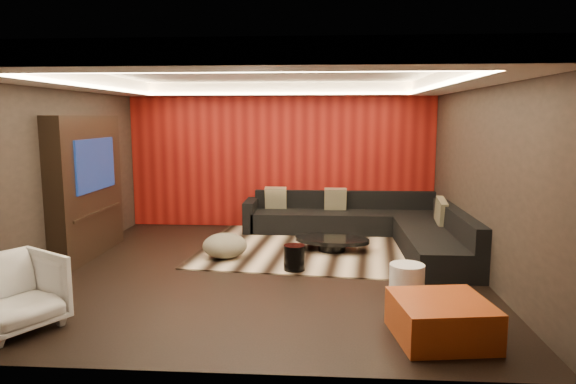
# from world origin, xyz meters

# --- Properties ---
(floor) EXTENTS (6.00, 6.00, 0.02)m
(floor) POSITION_xyz_m (0.00, 0.00, -0.01)
(floor) COLOR black
(floor) RESTS_ON ground
(ceiling) EXTENTS (6.00, 6.00, 0.02)m
(ceiling) POSITION_xyz_m (0.00, 0.00, 2.81)
(ceiling) COLOR silver
(ceiling) RESTS_ON ground
(wall_back) EXTENTS (6.00, 0.02, 2.80)m
(wall_back) POSITION_xyz_m (0.00, 3.01, 1.40)
(wall_back) COLOR black
(wall_back) RESTS_ON ground
(wall_left) EXTENTS (0.02, 6.00, 2.80)m
(wall_left) POSITION_xyz_m (-3.01, 0.00, 1.40)
(wall_left) COLOR black
(wall_left) RESTS_ON ground
(wall_right) EXTENTS (0.02, 6.00, 2.80)m
(wall_right) POSITION_xyz_m (3.01, 0.00, 1.40)
(wall_right) COLOR black
(wall_right) RESTS_ON ground
(red_feature_wall) EXTENTS (5.98, 0.05, 2.78)m
(red_feature_wall) POSITION_xyz_m (0.00, 2.97, 1.40)
(red_feature_wall) COLOR #6B0C0A
(red_feature_wall) RESTS_ON ground
(soffit_back) EXTENTS (6.00, 0.60, 0.22)m
(soffit_back) POSITION_xyz_m (0.00, 2.70, 2.69)
(soffit_back) COLOR silver
(soffit_back) RESTS_ON ground
(soffit_front) EXTENTS (6.00, 0.60, 0.22)m
(soffit_front) POSITION_xyz_m (0.00, -2.70, 2.69)
(soffit_front) COLOR silver
(soffit_front) RESTS_ON ground
(soffit_left) EXTENTS (0.60, 4.80, 0.22)m
(soffit_left) POSITION_xyz_m (-2.70, 0.00, 2.69)
(soffit_left) COLOR silver
(soffit_left) RESTS_ON ground
(soffit_right) EXTENTS (0.60, 4.80, 0.22)m
(soffit_right) POSITION_xyz_m (2.70, 0.00, 2.69)
(soffit_right) COLOR silver
(soffit_right) RESTS_ON ground
(cove_back) EXTENTS (4.80, 0.08, 0.04)m
(cove_back) POSITION_xyz_m (0.00, 2.36, 2.60)
(cove_back) COLOR #FFD899
(cove_back) RESTS_ON ground
(cove_front) EXTENTS (4.80, 0.08, 0.04)m
(cove_front) POSITION_xyz_m (0.00, -2.36, 2.60)
(cove_front) COLOR #FFD899
(cove_front) RESTS_ON ground
(cove_left) EXTENTS (0.08, 4.80, 0.04)m
(cove_left) POSITION_xyz_m (-2.36, 0.00, 2.60)
(cove_left) COLOR #FFD899
(cove_left) RESTS_ON ground
(cove_right) EXTENTS (0.08, 4.80, 0.04)m
(cove_right) POSITION_xyz_m (2.36, 0.00, 2.60)
(cove_right) COLOR #FFD899
(cove_right) RESTS_ON ground
(tv_surround) EXTENTS (0.30, 2.00, 2.20)m
(tv_surround) POSITION_xyz_m (-2.85, 0.60, 1.10)
(tv_surround) COLOR black
(tv_surround) RESTS_ON ground
(tv_screen) EXTENTS (0.04, 1.30, 0.80)m
(tv_screen) POSITION_xyz_m (-2.69, 0.60, 1.45)
(tv_screen) COLOR black
(tv_screen) RESTS_ON ground
(tv_shelf) EXTENTS (0.04, 1.60, 0.04)m
(tv_shelf) POSITION_xyz_m (-2.69, 0.60, 0.70)
(tv_shelf) COLOR black
(tv_shelf) RESTS_ON ground
(rug) EXTENTS (4.28, 3.38, 0.02)m
(rug) POSITION_xyz_m (0.86, 1.23, 0.01)
(rug) COLOR beige
(rug) RESTS_ON floor
(coffee_table) EXTENTS (1.44, 1.44, 0.21)m
(coffee_table) POSITION_xyz_m (0.98, 1.11, 0.12)
(coffee_table) COLOR black
(coffee_table) RESTS_ON rug
(drum_stool) EXTENTS (0.40, 0.40, 0.36)m
(drum_stool) POSITION_xyz_m (0.43, -0.02, 0.20)
(drum_stool) COLOR black
(drum_stool) RESTS_ON rug
(striped_pouf) EXTENTS (0.82, 0.82, 0.38)m
(striped_pouf) POSITION_xyz_m (-0.68, 0.55, 0.21)
(striped_pouf) COLOR #C0B794
(striped_pouf) RESTS_ON rug
(white_side_table) EXTENTS (0.52, 0.52, 0.50)m
(white_side_table) POSITION_xyz_m (1.80, -1.30, 0.25)
(white_side_table) COLOR white
(white_side_table) RESTS_ON floor
(orange_ottoman) EXTENTS (1.02, 1.02, 0.40)m
(orange_ottoman) POSITION_xyz_m (2.01, -2.16, 0.20)
(orange_ottoman) COLOR maroon
(orange_ottoman) RESTS_ON floor
(armchair) EXTENTS (1.15, 1.14, 0.77)m
(armchair) POSITION_xyz_m (-2.34, -2.23, 0.39)
(armchair) COLOR silver
(armchair) RESTS_ON floor
(sectional_sofa) EXTENTS (3.65, 3.50, 0.75)m
(sectional_sofa) POSITION_xyz_m (1.73, 1.86, 0.26)
(sectional_sofa) COLOR black
(sectional_sofa) RESTS_ON floor
(throw_pillows) EXTENTS (3.15, 1.65, 0.50)m
(throw_pillows) POSITION_xyz_m (1.26, 2.28, 0.62)
(throw_pillows) COLOR beige
(throw_pillows) RESTS_ON sectional_sofa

